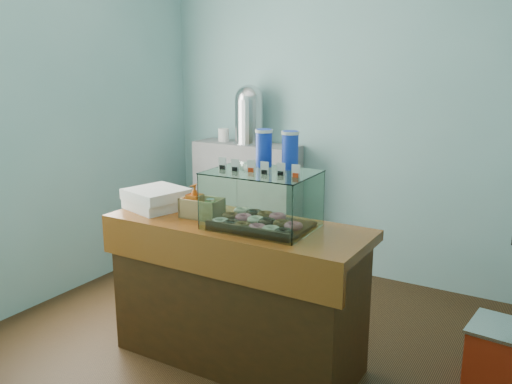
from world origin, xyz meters
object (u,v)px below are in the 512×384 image
Objects in this scene: display_case at (264,197)px; coffee_urn at (249,113)px; counter at (237,292)px; red_cooler at (511,362)px.

coffee_urn is at bearing 122.22° from display_case.
display_case is 1.16× the size of coffee_urn.
counter is 3.29× the size of red_cooler.
display_case is (0.17, 0.03, 0.61)m from counter.
red_cooler is at bearing -24.92° from coffee_urn.
coffee_urn reaches higher than counter.
counter is at bearing -171.79° from display_case.
counter is 3.04× the size of coffee_urn.
display_case is at bearing -156.40° from red_cooler.
counter is 2.62× the size of display_case.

